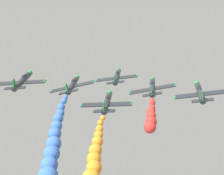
# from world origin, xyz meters

# --- Properties ---
(airplane_lead) EXTENTS (9.51, 10.35, 2.74)m
(airplane_lead) POSITION_xyz_m (0.05, 11.54, 61.50)
(airplane_lead) COLOR #23282D
(airplane_left_inner) EXTENTS (9.33, 10.35, 3.22)m
(airplane_left_inner) POSITION_xyz_m (-8.39, 2.23, 62.33)
(airplane_left_inner) COLOR #23282D
(airplane_right_inner) EXTENTS (9.42, 10.35, 3.03)m
(airplane_right_inner) POSITION_xyz_m (7.99, 1.84, 62.48)
(airplane_right_inner) COLOR #23282D
(smoke_trail_right_inner) EXTENTS (2.17, 11.47, 2.73)m
(smoke_trail_right_inner) POSITION_xyz_m (7.77, -12.32, 61.67)
(smoke_trail_right_inner) COLOR red
(airplane_left_outer) EXTENTS (9.56, 10.35, 2.37)m
(airplane_left_outer) POSITION_xyz_m (-0.37, -6.40, 62.02)
(airplane_left_outer) COLOR #23282D
(airplane_right_outer) EXTENTS (9.56, 10.35, 2.45)m
(airplane_right_outer) POSITION_xyz_m (-16.82, -4.39, 65.08)
(airplane_right_outer) COLOR #23282D
(airplane_trailing) EXTENTS (9.50, 10.35, 2.78)m
(airplane_trailing) POSITION_xyz_m (16.62, -4.89, 64.02)
(airplane_trailing) COLOR #23282D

